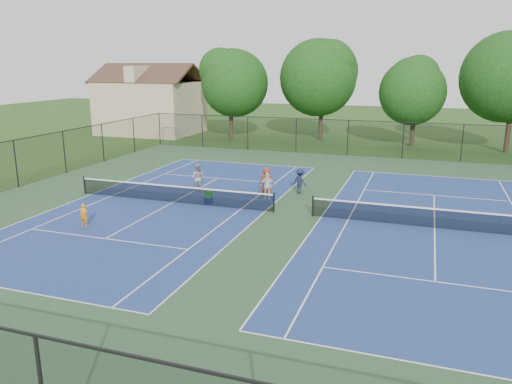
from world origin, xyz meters
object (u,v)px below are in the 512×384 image
(child_player, at_px, (84,215))
(ball_hopper, at_px, (209,194))
(bystander_c, at_px, (266,181))
(ball_crate, at_px, (209,200))
(instructor, at_px, (198,178))
(tree_back_b, at_px, (322,74))
(clapboard_house, at_px, (151,105))
(bystander_a, at_px, (267,186))
(tree_back_c, at_px, (416,87))
(bystander_b, at_px, (300,181))
(tree_back_a, at_px, (231,79))

(child_player, bearing_deg, ball_hopper, 52.72)
(bystander_c, bearing_deg, ball_crate, 30.82)
(instructor, relative_size, bystander_c, 1.06)
(tree_back_b, relative_size, bystander_c, 5.98)
(clapboard_house, distance_m, ball_crate, 30.53)
(tree_back_b, distance_m, instructor, 24.17)
(clapboard_house, xyz_separation_m, bystander_a, (20.87, -22.70, -2.28))
(child_player, height_order, instructor, instructor)
(bystander_a, bearing_deg, tree_back_c, -137.61)
(bystander_a, bearing_deg, ball_crate, 1.73)
(clapboard_house, height_order, bystander_c, clapboard_house)
(tree_back_c, distance_m, bystander_a, 24.25)
(bystander_b, distance_m, ball_hopper, 5.74)
(bystander_c, relative_size, ball_hopper, 4.30)
(instructor, distance_m, ball_hopper, 2.78)
(tree_back_a, distance_m, ball_crate, 25.50)
(clapboard_house, bearing_deg, instructor, -53.91)
(clapboard_house, relative_size, bystander_a, 6.69)
(child_player, bearing_deg, tree_back_c, 62.43)
(tree_back_a, relative_size, bystander_c, 5.45)
(tree_back_a, bearing_deg, instructor, -73.60)
(tree_back_c, distance_m, child_player, 33.68)
(tree_back_b, bearing_deg, clapboard_house, -176.99)
(tree_back_b, height_order, instructor, tree_back_b)
(tree_back_c, bearing_deg, clapboard_house, -180.00)
(tree_back_a, xyz_separation_m, bystander_a, (10.87, -21.70, -5.23))
(bystander_a, distance_m, bystander_c, 1.18)
(tree_back_a, relative_size, instructor, 5.17)
(tree_back_a, xyz_separation_m, bystander_b, (12.30, -19.74, -5.28))
(clapboard_house, distance_m, bystander_c, 29.83)
(instructor, bearing_deg, tree_back_b, -108.62)
(child_player, relative_size, ball_hopper, 2.97)
(tree_back_c, xyz_separation_m, bystander_a, (-7.13, -22.70, -4.67))
(bystander_b, bearing_deg, ball_crate, 68.50)
(bystander_b, bearing_deg, ball_hopper, 68.50)
(child_player, height_order, bystander_a, bystander_a)
(tree_back_c, distance_m, instructor, 25.64)
(ball_hopper, bearing_deg, ball_crate, 0.00)
(child_player, xyz_separation_m, ball_hopper, (3.95, 5.75, -0.06))
(tree_back_c, relative_size, clapboard_house, 0.78)
(tree_back_b, xyz_separation_m, ball_hopper, (-1.03, -25.50, -6.07))
(ball_crate, distance_m, ball_hopper, 0.36)
(bystander_b, bearing_deg, tree_back_a, -30.61)
(tree_back_a, height_order, child_player, tree_back_a)
(tree_back_c, xyz_separation_m, bystander_b, (-5.70, -20.74, -4.72))
(tree_back_a, distance_m, clapboard_house, 10.47)
(clapboard_house, height_order, bystander_b, clapboard_house)
(tree_back_a, height_order, bystander_a, tree_back_a)
(child_player, bearing_deg, instructor, 71.33)
(tree_back_a, distance_m, bystander_c, 23.67)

